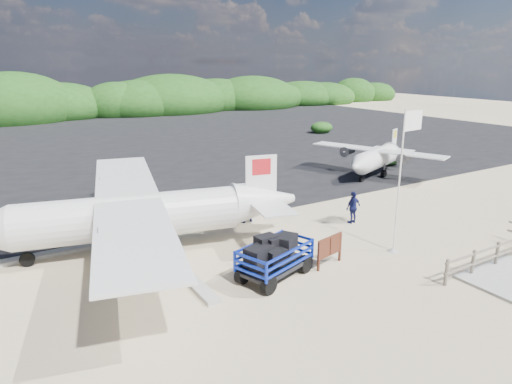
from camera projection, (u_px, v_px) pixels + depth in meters
The scene contains 12 objects.
ground at pixel (292, 254), 18.61m from camera, with size 160.00×160.00×0.00m, color beige.
asphalt_apron at pixel (107, 144), 43.22m from camera, with size 90.00×50.00×0.04m, color #B2B2B2, non-canonical shape.
lagoon at pixel (49, 295), 15.33m from camera, with size 9.00×7.00×0.40m, color #B2B2B2, non-canonical shape.
vegetation_band at pixel (62, 118), 63.72m from camera, with size 124.00×8.00×4.40m, color #B2B2B2, non-canonical shape.
fence at pixel (495, 266), 17.52m from camera, with size 6.40×2.00×1.10m, color #B2B2B2, non-canonical shape.
baggage_cart at pixel (275, 277), 16.61m from camera, with size 3.04×1.74×1.52m, color #0B25B1, non-canonical shape.
flagpole at pixel (393, 251), 18.90m from camera, with size 1.17×0.49×5.84m, color white, non-canonical shape.
signboard at pixel (329, 266), 17.56m from camera, with size 1.51×0.14×1.24m, color #562818, non-canonical shape.
crew_a at pixel (216, 210), 21.50m from camera, with size 0.61×0.40×1.68m, color #14194D.
crew_b at pixel (244, 204), 22.15m from camera, with size 0.89×0.69×1.83m, color #14194D.
crew_c at pixel (353, 207), 22.00m from camera, with size 0.94×0.39×1.60m, color #14194D.
aircraft_large at pixel (241, 141), 45.26m from camera, with size 15.89×15.89×4.77m, color #B2B2B2, non-canonical shape.
Camera 1 is at (-10.22, -13.90, 7.58)m, focal length 32.00 mm.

